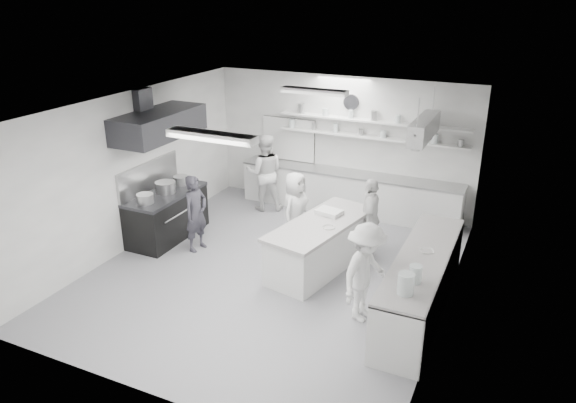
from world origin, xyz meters
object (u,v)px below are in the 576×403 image
at_px(cook_back, 265,172).
at_px(cook_stove, 196,213).
at_px(stove, 167,216).
at_px(right_counter, 421,285).
at_px(prep_island, 320,246).
at_px(back_counter, 348,193).

bearing_deg(cook_back, cook_stove, 57.85).
bearing_deg(stove, right_counter, -6.52).
xyz_separation_m(prep_island, cook_stove, (-2.44, -0.30, 0.33)).
height_order(stove, cook_back, cook_back).
xyz_separation_m(stove, right_counter, (5.25, -0.60, 0.02)).
bearing_deg(cook_stove, right_counter, -86.13).
xyz_separation_m(stove, back_counter, (2.90, 2.80, 0.01)).
height_order(stove, back_counter, back_counter).
height_order(back_counter, cook_back, cook_back).
relative_size(back_counter, cook_stove, 3.32).
height_order(back_counter, prep_island, back_counter).
xyz_separation_m(right_counter, prep_island, (-1.94, 0.69, -0.04)).
xyz_separation_m(stove, prep_island, (3.31, 0.09, -0.02)).
relative_size(stove, right_counter, 0.55).
distance_m(stove, back_counter, 4.03).
relative_size(stove, prep_island, 0.78).
height_order(stove, cook_stove, cook_stove).
distance_m(right_counter, cook_back, 5.00).
relative_size(back_counter, cook_back, 2.85).
relative_size(back_counter, right_counter, 1.52).
xyz_separation_m(cook_stove, cook_back, (0.25, 2.39, 0.13)).
distance_m(right_counter, prep_island, 2.06).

